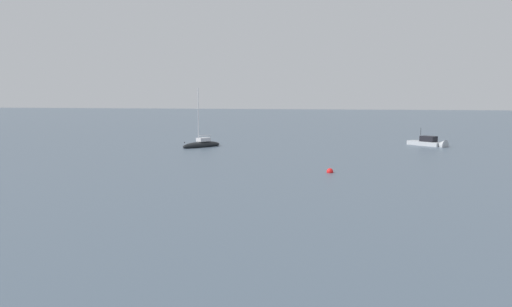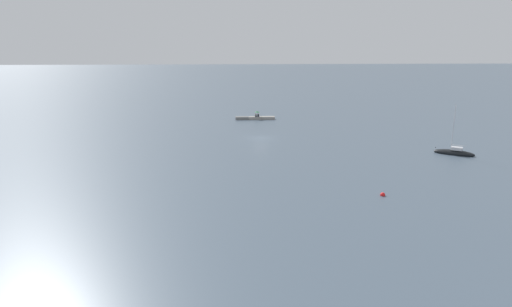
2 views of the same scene
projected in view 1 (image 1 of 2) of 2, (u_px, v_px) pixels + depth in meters
name	position (u px, v px, depth m)	size (l,w,h in m)	color
sailboat_black_near	(202.00, 145.00, 61.05)	(6.12, 4.70, 8.16)	black
motorboat_grey_near	(431.00, 144.00, 62.30)	(4.74, 5.23, 3.04)	#ADB2B7
mooring_buoy_near	(330.00, 172.00, 39.83)	(0.58, 0.58, 0.58)	red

